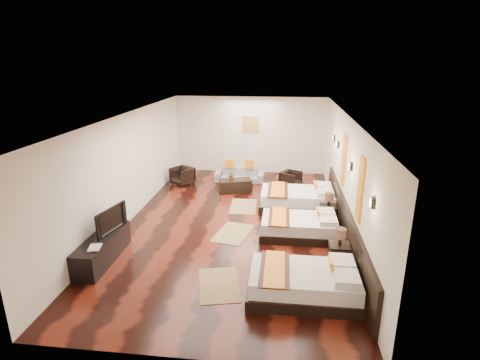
# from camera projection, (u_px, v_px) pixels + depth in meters

# --- Properties ---
(floor) EXTENTS (5.50, 9.50, 0.01)m
(floor) POSITION_uv_depth(u_px,v_px,m) (234.00, 223.00, 9.92)
(floor) COLOR black
(floor) RESTS_ON ground
(ceiling) EXTENTS (5.50, 9.50, 0.01)m
(ceiling) POSITION_uv_depth(u_px,v_px,m) (233.00, 116.00, 9.06)
(ceiling) COLOR white
(ceiling) RESTS_ON floor
(back_wall) EXTENTS (5.50, 0.01, 2.80)m
(back_wall) POSITION_uv_depth(u_px,v_px,m) (250.00, 135.00, 13.98)
(back_wall) COLOR silver
(back_wall) RESTS_ON floor
(left_wall) EXTENTS (0.01, 9.50, 2.80)m
(left_wall) POSITION_uv_depth(u_px,v_px,m) (128.00, 168.00, 9.79)
(left_wall) COLOR silver
(left_wall) RESTS_ON floor
(right_wall) EXTENTS (0.01, 9.50, 2.80)m
(right_wall) POSITION_uv_depth(u_px,v_px,m) (346.00, 175.00, 9.18)
(right_wall) COLOR silver
(right_wall) RESTS_ON floor
(headboard_panel) EXTENTS (0.08, 6.60, 0.90)m
(headboard_panel) POSITION_uv_depth(u_px,v_px,m) (345.00, 225.00, 8.72)
(headboard_panel) COLOR black
(headboard_panel) RESTS_ON floor
(bed_near) EXTENTS (2.00, 1.26, 0.77)m
(bed_near) POSITION_uv_depth(u_px,v_px,m) (305.00, 283.00, 6.81)
(bed_near) COLOR black
(bed_near) RESTS_ON floor
(bed_mid) EXTENTS (1.87, 1.17, 0.71)m
(bed_mid) POSITION_uv_depth(u_px,v_px,m) (300.00, 226.00, 9.13)
(bed_mid) COLOR black
(bed_mid) RESTS_ON floor
(bed_far) EXTENTS (2.13, 1.34, 0.81)m
(bed_far) POSITION_uv_depth(u_px,v_px,m) (298.00, 199.00, 10.81)
(bed_far) COLOR black
(bed_far) RESTS_ON floor
(nightstand_a) EXTENTS (0.41, 0.41, 0.82)m
(nightstand_a) POSITION_uv_depth(u_px,v_px,m) (339.00, 252.00, 7.83)
(nightstand_a) COLOR black
(nightstand_a) RESTS_ON floor
(nightstand_b) EXTENTS (0.40, 0.40, 0.80)m
(nightstand_b) POSITION_uv_depth(u_px,v_px,m) (328.00, 212.00, 9.91)
(nightstand_b) COLOR black
(nightstand_b) RESTS_ON floor
(jute_mat_near) EXTENTS (1.00, 1.34, 0.01)m
(jute_mat_near) POSITION_uv_depth(u_px,v_px,m) (219.00, 285.00, 7.20)
(jute_mat_near) COLOR olive
(jute_mat_near) RESTS_ON floor
(jute_mat_mid) EXTENTS (1.00, 1.34, 0.01)m
(jute_mat_mid) POSITION_uv_depth(u_px,v_px,m) (233.00, 233.00, 9.32)
(jute_mat_mid) COLOR olive
(jute_mat_mid) RESTS_ON floor
(jute_mat_far) EXTENTS (0.78, 1.22, 0.01)m
(jute_mat_far) POSITION_uv_depth(u_px,v_px,m) (243.00, 206.00, 11.00)
(jute_mat_far) COLOR olive
(jute_mat_far) RESTS_ON floor
(tv_console) EXTENTS (0.50, 1.80, 0.55)m
(tv_console) POSITION_uv_depth(u_px,v_px,m) (102.00, 249.00, 8.00)
(tv_console) COLOR black
(tv_console) RESTS_ON floor
(tv) EXTENTS (0.33, 0.97, 0.56)m
(tv) POSITION_uv_depth(u_px,v_px,m) (108.00, 219.00, 8.08)
(tv) COLOR black
(tv) RESTS_ON tv_console
(book) EXTENTS (0.30, 0.36, 0.03)m
(book) POSITION_uv_depth(u_px,v_px,m) (89.00, 248.00, 7.41)
(book) COLOR black
(book) RESTS_ON tv_console
(figurine) EXTENTS (0.40, 0.40, 0.36)m
(figurine) POSITION_uv_depth(u_px,v_px,m) (114.00, 216.00, 8.49)
(figurine) COLOR brown
(figurine) RESTS_ON tv_console
(sofa) EXTENTS (1.69, 0.67, 0.49)m
(sofa) POSITION_uv_depth(u_px,v_px,m) (239.00, 175.00, 13.16)
(sofa) COLOR gray
(sofa) RESTS_ON floor
(armchair_left) EXTENTS (0.90, 0.91, 0.60)m
(armchair_left) POSITION_uv_depth(u_px,v_px,m) (182.00, 176.00, 12.84)
(armchair_left) COLOR black
(armchair_left) RESTS_ON floor
(armchair_right) EXTENTS (0.81, 0.81, 0.55)m
(armchair_right) POSITION_uv_depth(u_px,v_px,m) (291.00, 179.00, 12.57)
(armchair_right) COLOR black
(armchair_right) RESTS_ON floor
(coffee_table) EXTENTS (1.10, 0.77, 0.40)m
(coffee_table) POSITION_uv_depth(u_px,v_px,m) (236.00, 186.00, 12.18)
(coffee_table) COLOR black
(coffee_table) RESTS_ON floor
(table_plant) EXTENTS (0.27, 0.24, 0.28)m
(table_plant) POSITION_uv_depth(u_px,v_px,m) (232.00, 175.00, 12.12)
(table_plant) COLOR #2E5E1F
(table_plant) RESTS_ON coffee_table
(orange_panel_a) EXTENTS (0.04, 0.40, 1.30)m
(orange_panel_a) POSITION_uv_depth(u_px,v_px,m) (360.00, 189.00, 7.30)
(orange_panel_a) COLOR #D86014
(orange_panel_a) RESTS_ON right_wall
(orange_panel_b) EXTENTS (0.04, 0.40, 1.30)m
(orange_panel_b) POSITION_uv_depth(u_px,v_px,m) (344.00, 160.00, 9.38)
(orange_panel_b) COLOR #D86014
(orange_panel_b) RESTS_ON right_wall
(sconce_near) EXTENTS (0.07, 0.12, 0.18)m
(sconce_near) POSITION_uv_depth(u_px,v_px,m) (372.00, 203.00, 6.22)
(sconce_near) COLOR black
(sconce_near) RESTS_ON right_wall
(sconce_mid) EXTENTS (0.07, 0.12, 0.18)m
(sconce_mid) POSITION_uv_depth(u_px,v_px,m) (351.00, 166.00, 8.30)
(sconce_mid) COLOR black
(sconce_mid) RESTS_ON right_wall
(sconce_far) EXTENTS (0.07, 0.12, 0.18)m
(sconce_far) POSITION_uv_depth(u_px,v_px,m) (338.00, 145.00, 10.38)
(sconce_far) COLOR black
(sconce_far) RESTS_ON right_wall
(sconce_lounge) EXTENTS (0.07, 0.12, 0.18)m
(sconce_lounge) POSITION_uv_depth(u_px,v_px,m) (334.00, 138.00, 11.23)
(sconce_lounge) COLOR black
(sconce_lounge) RESTS_ON right_wall
(gold_artwork) EXTENTS (0.60, 0.04, 0.60)m
(gold_artwork) POSITION_uv_depth(u_px,v_px,m) (250.00, 124.00, 13.84)
(gold_artwork) COLOR #AD873F
(gold_artwork) RESTS_ON back_wall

